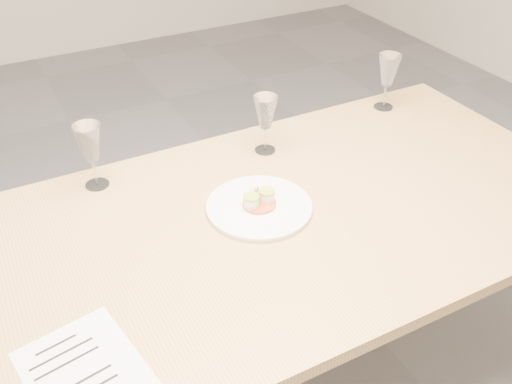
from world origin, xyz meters
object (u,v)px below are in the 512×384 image
dinner_plate (259,206)px  wine_glass_2 (89,144)px  wine_glass_3 (265,114)px  wine_glass_4 (388,71)px  recipe_sheet (84,371)px  dining_table (213,255)px

dinner_plate → wine_glass_2: wine_glass_2 is taller
dinner_plate → wine_glass_3: (0.18, 0.29, 0.13)m
wine_glass_2 → wine_glass_3: size_ratio=1.05×
wine_glass_4 → recipe_sheet: bearing=-152.9°
dinner_plate → recipe_sheet: size_ratio=0.96×
dining_table → wine_glass_2: (-0.22, 0.40, 0.22)m
dinner_plate → wine_glass_2: bearing=138.2°
dinner_plate → wine_glass_3: wine_glass_3 is taller
wine_glass_3 → wine_glass_4: 0.57m
wine_glass_3 → wine_glass_2: bearing=173.6°
recipe_sheet → wine_glass_3: wine_glass_3 is taller
wine_glass_2 → wine_glass_3: bearing=-6.4°
wine_glass_2 → wine_glass_3: wine_glass_2 is taller
wine_glass_4 → dining_table: bearing=-156.2°
recipe_sheet → wine_glass_2: 0.73m
wine_glass_3 → recipe_sheet: bearing=-141.6°
dining_table → wine_glass_3: bearing=43.7°
recipe_sheet → wine_glass_2: bearing=62.6°
wine_glass_2 → dining_table: bearing=-61.6°
dinner_plate → wine_glass_4: 0.83m
wine_glass_3 → wine_glass_4: size_ratio=0.95×
dining_table → dinner_plate: dinner_plate is taller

